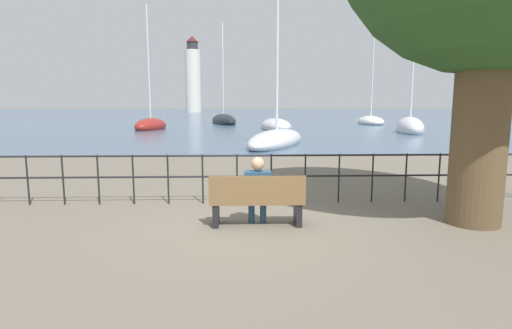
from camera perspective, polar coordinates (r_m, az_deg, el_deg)
ground_plane at (r=7.02m, az=0.15°, el=-8.62°), size 1000.00×1000.00×0.00m
harbor_water at (r=166.37m, az=-2.00°, el=7.66°), size 600.00×300.00×0.01m
park_bench at (r=6.84m, az=0.17°, el=-5.37°), size 1.62×0.45×0.90m
seated_person_left at (r=6.87m, az=0.24°, el=-3.28°), size 0.46×0.35×1.19m
promenade_railing at (r=8.40m, az=-0.27°, el=-0.92°), size 15.21×0.04×1.05m
sailboat_0 at (r=35.31m, az=2.84°, el=5.55°), size 3.17×6.55×9.79m
sailboat_1 at (r=21.19m, az=2.97°, el=3.53°), size 4.55×7.82×8.42m
sailboat_2 at (r=47.39m, az=16.06°, el=5.96°), size 3.12×6.74×12.56m
sailboat_3 at (r=32.97m, az=21.11°, el=4.95°), size 3.07×5.62×10.78m
sailboat_4 at (r=46.65m, az=-4.66°, el=6.27°), size 4.19×9.02×11.80m
sailboat_5 at (r=36.33m, az=-14.79°, el=5.42°), size 2.89×5.32×10.94m
harbor_lighthouse at (r=132.61m, az=-8.99°, el=12.20°), size 4.91×4.91×24.00m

